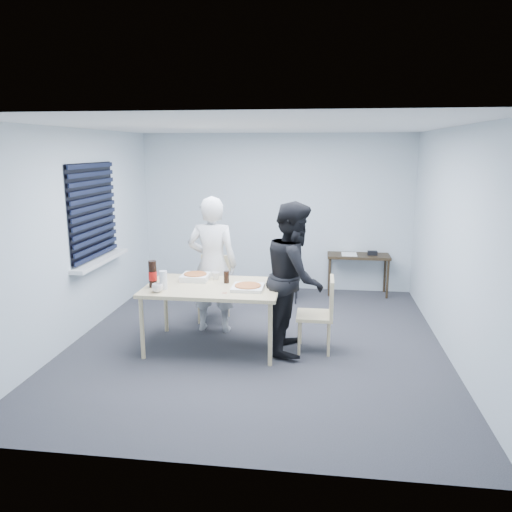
# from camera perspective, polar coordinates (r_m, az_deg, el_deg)

# --- Properties ---
(room) EXTENTS (5.00, 5.00, 5.00)m
(room) POSITION_cam_1_polar(r_m,az_deg,el_deg) (6.92, -17.87, 4.02)
(room) COLOR #2D2C31
(room) RESTS_ON ground
(dining_table) EXTENTS (1.58, 1.00, 0.77)m
(dining_table) POSITION_cam_1_polar(r_m,az_deg,el_deg) (5.93, -4.95, -3.95)
(dining_table) COLOR beige
(dining_table) RESTS_ON ground
(chair_far) EXTENTS (0.42, 0.42, 0.89)m
(chair_far) POSITION_cam_1_polar(r_m,az_deg,el_deg) (7.00, -4.74, -3.09)
(chair_far) COLOR beige
(chair_far) RESTS_ON ground
(chair_right) EXTENTS (0.42, 0.42, 0.89)m
(chair_right) POSITION_cam_1_polar(r_m,az_deg,el_deg) (5.92, 7.57, -6.05)
(chair_right) COLOR beige
(chair_right) RESTS_ON ground
(person_white) EXTENTS (0.65, 0.42, 1.77)m
(person_white) POSITION_cam_1_polar(r_m,az_deg,el_deg) (6.46, -4.99, -0.99)
(person_white) COLOR silver
(person_white) RESTS_ON ground
(person_black) EXTENTS (0.47, 0.86, 1.77)m
(person_black) POSITION_cam_1_polar(r_m,az_deg,el_deg) (5.83, 4.43, -2.44)
(person_black) COLOR black
(person_black) RESTS_ON ground
(side_table) EXTENTS (1.00, 0.44, 0.66)m
(side_table) POSITION_cam_1_polar(r_m,az_deg,el_deg) (8.28, 11.62, -0.37)
(side_table) COLOR #332618
(side_table) RESTS_ON ground
(stool) EXTENTS (0.37, 0.37, 0.52)m
(stool) POSITION_cam_1_polar(r_m,az_deg,el_deg) (7.79, 3.57, -2.28)
(stool) COLOR black
(stool) RESTS_ON ground
(backpack) EXTENTS (0.31, 0.23, 0.43)m
(backpack) POSITION_cam_1_polar(r_m,az_deg,el_deg) (7.71, 3.60, -0.01)
(backpack) COLOR slate
(backpack) RESTS_ON stool
(pizza_box_a) EXTENTS (0.33, 0.33, 0.08)m
(pizza_box_a) POSITION_cam_1_polar(r_m,az_deg,el_deg) (6.19, -6.94, -2.37)
(pizza_box_a) COLOR white
(pizza_box_a) RESTS_ON dining_table
(pizza_box_b) EXTENTS (0.36, 0.36, 0.05)m
(pizza_box_b) POSITION_cam_1_polar(r_m,az_deg,el_deg) (5.75, -0.94, -3.58)
(pizza_box_b) COLOR white
(pizza_box_b) RESTS_ON dining_table
(mug_a) EXTENTS (0.17, 0.17, 0.10)m
(mug_a) POSITION_cam_1_polar(r_m,az_deg,el_deg) (5.73, -11.21, -3.61)
(mug_a) COLOR white
(mug_a) RESTS_ON dining_table
(mug_b) EXTENTS (0.10, 0.10, 0.09)m
(mug_b) POSITION_cam_1_polar(r_m,az_deg,el_deg) (6.18, -4.62, -2.26)
(mug_b) COLOR white
(mug_b) RESTS_ON dining_table
(cola_glass) EXTENTS (0.08, 0.08, 0.15)m
(cola_glass) POSITION_cam_1_polar(r_m,az_deg,el_deg) (6.00, -3.40, -2.43)
(cola_glass) COLOR black
(cola_glass) RESTS_ON dining_table
(soda_bottle) EXTENTS (0.10, 0.10, 0.31)m
(soda_bottle) POSITION_cam_1_polar(r_m,az_deg,el_deg) (5.93, -11.72, -2.08)
(soda_bottle) COLOR black
(soda_bottle) RESTS_ON dining_table
(plastic_cups) EXTENTS (0.12, 0.12, 0.21)m
(plastic_cups) POSITION_cam_1_polar(r_m,az_deg,el_deg) (5.83, -10.54, -2.71)
(plastic_cups) COLOR silver
(plastic_cups) RESTS_ON dining_table
(rubber_band) EXTENTS (0.06, 0.06, 0.00)m
(rubber_band) POSITION_cam_1_polar(r_m,az_deg,el_deg) (5.61, -3.62, -4.23)
(rubber_band) COLOR red
(rubber_band) RESTS_ON dining_table
(papers) EXTENTS (0.30, 0.37, 0.01)m
(papers) POSITION_cam_1_polar(r_m,az_deg,el_deg) (8.25, 10.61, 0.20)
(papers) COLOR white
(papers) RESTS_ON side_table
(black_box) EXTENTS (0.18, 0.15, 0.06)m
(black_box) POSITION_cam_1_polar(r_m,az_deg,el_deg) (8.28, 13.17, 0.33)
(black_box) COLOR black
(black_box) RESTS_ON side_table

